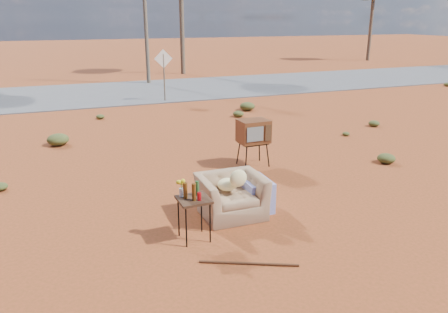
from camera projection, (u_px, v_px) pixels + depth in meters
name	position (u px, v px, depth m)	size (l,w,h in m)	color
ground	(253.00, 223.00, 7.65)	(140.00, 140.00, 0.00)	#933A1D
highway	(119.00, 92.00, 20.92)	(140.00, 7.00, 0.04)	#565659
armchair	(236.00, 190.00, 7.90)	(1.36, 0.85, 1.00)	#906D4E
tv_unit	(254.00, 132.00, 10.41)	(0.72, 0.58, 1.13)	black
side_table	(191.00, 197.00, 6.91)	(0.51, 0.51, 1.01)	#3A2315
rusty_bar	(249.00, 263.00, 6.37)	(0.04, 0.04, 1.46)	#502815
road_sign	(164.00, 66.00, 18.34)	(0.78, 0.06, 2.19)	brown
utility_pole_center	(145.00, 3.00, 22.58)	(1.40, 0.20, 8.00)	brown
scrub_patch	(151.00, 152.00, 11.22)	(17.49, 8.07, 0.33)	#474C21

